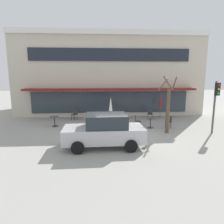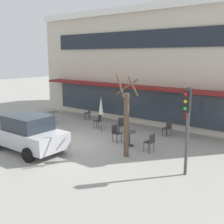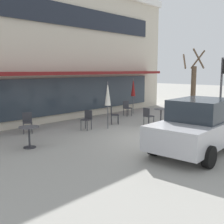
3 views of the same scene
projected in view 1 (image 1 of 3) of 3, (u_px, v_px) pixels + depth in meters
ground_plane at (116, 135)px, 12.66m from camera, size 80.00×80.00×0.00m
building_facade at (108, 75)px, 21.76m from camera, size 17.70×9.10×7.71m
cafe_table_near_wall at (55, 120)px, 14.84m from camera, size 0.70×0.70×0.76m
cafe_table_streetside at (150, 121)px, 14.38m from camera, size 0.70×0.70×0.76m
patio_umbrella_green_folded at (111, 104)px, 15.06m from camera, size 0.28×0.28×2.20m
patio_umbrella_cream_folded at (161, 100)px, 17.34m from camera, size 0.28×0.28×2.20m
cafe_chair_0 at (150, 113)px, 17.19m from camera, size 0.48×0.48×0.89m
cafe_chair_1 at (101, 117)px, 15.81m from camera, size 0.48×0.48×0.89m
cafe_chair_2 at (123, 116)px, 15.93m from camera, size 0.57×0.57×0.89m
cafe_chair_3 at (169, 121)px, 14.31m from camera, size 0.45×0.45×0.89m
cafe_chair_4 at (137, 121)px, 14.45m from camera, size 0.45×0.45×0.89m
cafe_chair_5 at (75, 114)px, 17.04m from camera, size 0.55×0.55×0.89m
parked_sedan at (104, 131)px, 10.49m from camera, size 4.24×2.09×1.76m
street_tree at (168, 108)px, 12.92m from camera, size 1.09×1.18×3.73m
traffic_light_pole at (216, 99)px, 12.68m from camera, size 0.26×0.44×3.40m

